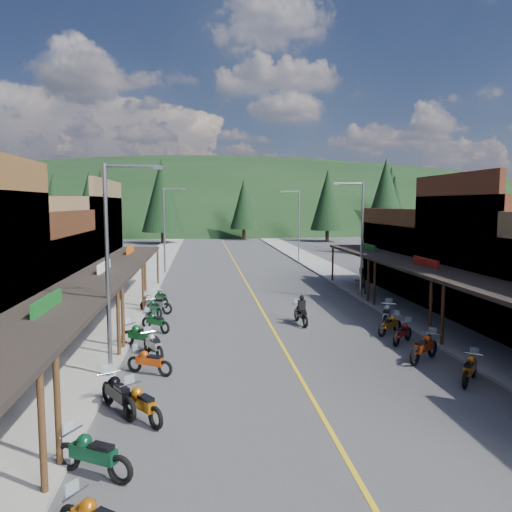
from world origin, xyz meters
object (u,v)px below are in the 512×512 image
object	(u,v)px
pine_4	(328,200)
streetlight_1	(166,226)
bike_west_10	(156,303)
bike_east_5	(424,346)
bike_east_6	(403,332)
streetlight_2	(360,235)
shop_east_3	(433,257)
pine_1	(90,200)
pine_9	(394,205)
pine_11	(385,199)
pine_2	(162,195)
pine_8	(53,208)
rider_on_bike	(301,312)
streetlight_3	(298,223)
bike_east_4	(470,368)
bike_west_11	(161,297)
streetlight_0	(111,261)
pine_3	(244,204)
pine_5	(391,196)
bike_east_8	(387,314)
pine_7	(54,200)
bike_west_2	(93,452)
shop_west_3	(56,247)
pine_6	(469,204)
bike_west_5	(149,360)
bike_west_7	(141,335)
shop_east_2	(512,258)
pine_10	(102,202)
shop_west_2	(2,283)
bike_west_6	(153,344)
bike_west_8	(155,321)
bike_west_4	(118,392)
pedestrian_east_b	(361,281)
bike_east_7	(390,324)

from	to	relation	value
pine_4	streetlight_1	bearing A→B (deg)	-123.29
bike_west_10	bike_east_5	size ratio (longest dim) A/B	0.98
bike_east_6	streetlight_2	bearing A→B (deg)	128.06
shop_east_3	pine_1	size ratio (longest dim) A/B	0.87
pine_9	pine_11	xyz separation A→B (m)	(-4.00, -7.00, 0.81)
bike_east_6	pine_2	bearing A→B (deg)	149.40
pine_8	rider_on_bike	bearing A→B (deg)	-58.32
streetlight_3	bike_east_4	xyz separation A→B (m)	(-0.88, -37.80, -3.89)
bike_west_11	pine_9	bearing A→B (deg)	24.37
streetlight_0	pine_3	xyz separation A→B (m)	(10.95, 72.00, 2.02)
pine_5	bike_east_8	bearing A→B (deg)	-111.32
pine_7	bike_west_2	bearing A→B (deg)	-73.86
shop_west_3	pine_2	world-z (taller)	pine_2
pine_6	rider_on_bike	world-z (taller)	pine_6
pine_8	bike_west_2	distance (m)	55.41
streetlight_0	pine_2	world-z (taller)	pine_2
shop_east_3	streetlight_0	size ratio (longest dim) A/B	1.36
streetlight_2	bike_east_8	bearing A→B (deg)	-95.98
pine_3	bike_west_5	bearing A→B (deg)	-97.71
streetlight_3	bike_west_7	xyz separation A→B (m)	(-13.40, -32.12, -3.81)
bike_east_4	bike_east_5	xyz separation A→B (m)	(-0.55, 2.60, 0.07)
bike_east_5	bike_east_4	bearing A→B (deg)	-27.21
shop_east_2	pine_3	distance (m)	65.11
pine_10	pine_4	bearing A→B (deg)	15.52
shop_west_2	pine_9	size ratio (longest dim) A/B	1.01
bike_east_5	rider_on_bike	bearing A→B (deg)	170.11
pine_2	pine_9	world-z (taller)	pine_2
pine_5	bike_west_6	size ratio (longest dim) A/B	6.83
pine_1	bike_east_6	xyz separation A→B (m)	(29.69, -72.54, -6.68)
pine_10	bike_west_2	bearing A→B (deg)	-79.45
shop_west_3	bike_west_5	bearing A→B (deg)	-64.49
shop_west_3	pine_8	xyz separation A→B (m)	(-8.22, 28.70, 2.46)
bike_east_5	pine_1	bearing A→B (deg)	162.18
bike_west_8	pine_11	bearing A→B (deg)	9.30
pine_3	bike_west_4	bearing A→B (deg)	-97.82
streetlight_0	rider_on_bike	xyz separation A→B (m)	(8.63, 7.63, -3.80)
rider_on_bike	bike_east_6	bearing A→B (deg)	-52.11
bike_west_11	pedestrian_east_b	bearing A→B (deg)	-18.51
streetlight_3	pine_6	distance (m)	51.82
streetlight_2	pine_3	bearing A→B (deg)	92.91
bike_east_5	bike_west_11	bearing A→B (deg)	-176.28
pine_10	bike_east_5	bearing A→B (deg)	-66.92
streetlight_1	pine_2	bearing A→B (deg)	94.84
bike_west_6	bike_east_7	distance (m)	11.72
shop_east_2	pine_11	distance (m)	37.01
bike_west_2	bike_east_8	bearing A→B (deg)	-13.22
pine_2	pine_11	bearing A→B (deg)	-33.69
bike_east_6	bike_east_8	xyz separation A→B (m)	(0.50, 3.31, 0.11)
streetlight_1	pine_2	size ratio (longest dim) A/B	0.57
pine_10	bike_east_6	size ratio (longest dim) A/B	5.91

